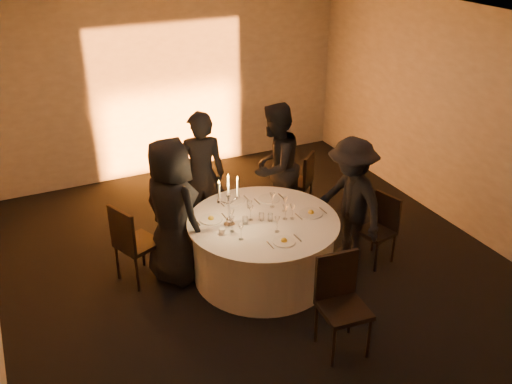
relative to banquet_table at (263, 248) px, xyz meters
name	(u,v)px	position (x,y,z in m)	size (l,w,h in m)	color
floor	(263,274)	(0.00, 0.00, -0.38)	(7.00, 7.00, 0.00)	black
ceiling	(265,26)	(0.00, 0.00, 2.62)	(7.00, 7.00, 0.00)	silver
wall_back	(168,84)	(0.00, 3.50, 1.12)	(7.00, 7.00, 0.00)	#AAA49E
wall_front	(511,370)	(0.00, -3.50, 1.12)	(7.00, 7.00, 0.00)	#AAA49E
wall_right	(468,124)	(3.00, 0.00, 1.12)	(7.00, 7.00, 0.00)	#AAA49E
uplighter_fixture	(180,172)	(0.00, 3.20, -0.33)	(0.25, 0.12, 0.10)	black
banquet_table	(263,248)	(0.00, 0.00, 0.00)	(1.80, 1.80, 0.77)	black
chair_left	(132,240)	(-1.45, 0.55, 0.19)	(0.58, 0.58, 1.02)	black
chair_back_left	(195,194)	(-0.31, 1.52, 0.10)	(0.44, 0.44, 0.87)	black
chair_back_right	(302,179)	(1.26, 1.29, 0.11)	(0.55, 0.55, 0.89)	black
chair_right	(380,225)	(1.48, -0.32, 0.11)	(0.47, 0.47, 0.89)	black
chair_front	(340,297)	(0.15, -1.44, 0.21)	(0.50, 0.50, 1.04)	black
guest_left	(172,212)	(-0.98, 0.41, 0.52)	(0.88, 0.58, 1.81)	black
guest_back_left	(201,175)	(-0.31, 1.22, 0.51)	(0.65, 0.43, 1.79)	black
guest_back_right	(275,167)	(0.69, 1.05, 0.51)	(0.87, 0.68, 1.79)	black
guest_right	(350,201)	(1.13, -0.12, 0.44)	(1.06, 0.61, 1.65)	black
plate_left	(211,219)	(-0.55, 0.27, 0.40)	(0.36, 0.27, 0.08)	white
plate_back_left	(234,201)	(-0.12, 0.58, 0.39)	(0.36, 0.26, 0.01)	white
plate_back_right	(269,199)	(0.30, 0.44, 0.39)	(0.36, 0.28, 0.01)	white
plate_right	(311,213)	(0.58, -0.11, 0.40)	(0.36, 0.28, 0.08)	white
plate_front	(284,241)	(-0.01, -0.53, 0.40)	(0.36, 0.25, 0.08)	white
coffee_cup	(222,231)	(-0.55, -0.07, 0.42)	(0.11, 0.11, 0.07)	white
candelabra	(229,208)	(-0.41, 0.06, 0.62)	(0.28, 0.13, 0.66)	silver
wine_glass_a	(292,208)	(0.32, -0.11, 0.52)	(0.07, 0.07, 0.19)	white
wine_glass_b	(241,229)	(-0.41, -0.28, 0.52)	(0.07, 0.07, 0.19)	white
wine_glass_c	(277,221)	(0.03, -0.30, 0.52)	(0.07, 0.07, 0.19)	white
wine_glass_d	(285,209)	(0.24, -0.09, 0.52)	(0.07, 0.07, 0.19)	white
wine_glass_e	(251,210)	(-0.13, 0.07, 0.52)	(0.07, 0.07, 0.19)	white
wine_glass_f	(285,201)	(0.33, 0.09, 0.52)	(0.07, 0.07, 0.19)	white
wine_glass_g	(272,197)	(0.24, 0.25, 0.52)	(0.07, 0.07, 0.19)	white
wine_glass_h	(232,221)	(-0.43, -0.08, 0.52)	(0.07, 0.07, 0.19)	white
wine_glass_i	(232,214)	(-0.37, 0.07, 0.52)	(0.07, 0.07, 0.19)	white
tumbler_a	(245,220)	(-0.23, 0.02, 0.43)	(0.07, 0.07, 0.09)	white
tumbler_b	(250,204)	(-0.01, 0.35, 0.43)	(0.07, 0.07, 0.09)	white
tumbler_c	(261,217)	(-0.02, 0.01, 0.43)	(0.07, 0.07, 0.09)	white
tumbler_d	(270,217)	(0.07, -0.04, 0.43)	(0.07, 0.07, 0.09)	white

